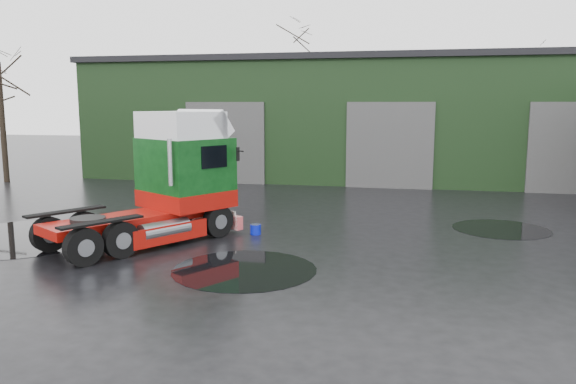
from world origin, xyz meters
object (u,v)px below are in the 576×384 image
object	(u,v)px
hero_tractor	(136,178)
tree_back_b	(514,106)
warehouse	(394,117)
wash_bucket	(255,229)
tree_back_a	(292,93)
tree_left	(0,97)

from	to	relation	value
hero_tractor	tree_back_b	world-z (taller)	tree_back_b
warehouse	wash_bucket	world-z (taller)	warehouse
tree_back_a	tree_back_b	distance (m)	16.03
tree_back_b	wash_bucket	bearing A→B (deg)	-113.64
wash_bucket	tree_back_a	world-z (taller)	tree_back_a
warehouse	wash_bucket	size ratio (longest dim) A/B	101.02
wash_bucket	tree_back_a	xyz separation A→B (m)	(-4.43, 26.43, 4.60)
warehouse	hero_tractor	size ratio (longest dim) A/B	5.37
tree_back_b	hero_tractor	bearing A→B (deg)	-117.16
tree_back_a	tree_back_b	size ratio (longest dim) A/B	1.27
warehouse	tree_back_a	distance (m)	12.90
warehouse	tree_back_a	world-z (taller)	tree_back_a
warehouse	tree_back_a	xyz separation A→B (m)	(-8.00, 10.00, 1.59)
wash_bucket	tree_left	size ratio (longest dim) A/B	0.04
hero_tractor	wash_bucket	world-z (taller)	hero_tractor
hero_tractor	wash_bucket	distance (m)	3.86
warehouse	wash_bucket	distance (m)	17.08
hero_tractor	tree_back_a	bearing A→B (deg)	124.47
tree_back_a	tree_back_b	bearing A→B (deg)	0.00
warehouse	wash_bucket	bearing A→B (deg)	-102.26
hero_tractor	tree_left	world-z (taller)	tree_left
tree_back_a	hero_tractor	bearing A→B (deg)	-86.96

